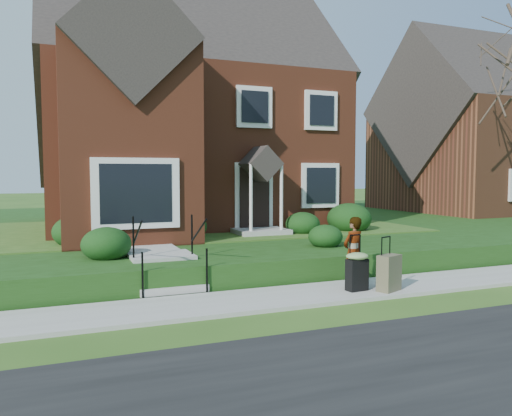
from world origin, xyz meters
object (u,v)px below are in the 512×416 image
front_steps (166,267)px  suitcase_black (357,269)px  woman (353,252)px  suitcase_olive (389,273)px

front_steps → suitcase_black: front_steps is taller
woman → suitcase_olive: 0.85m
front_steps → suitcase_olive: size_ratio=1.79×
front_steps → woman: 4.08m
suitcase_olive → woman: bearing=108.3°
front_steps → suitcase_olive: front_steps is taller
front_steps → woman: woman is taller
woman → suitcase_olive: bearing=112.5°
suitcase_black → suitcase_olive: size_ratio=1.03×
suitcase_black → suitcase_olive: suitcase_black is taller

